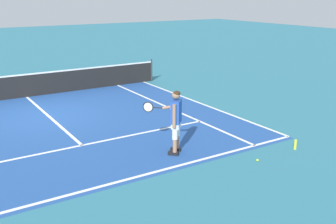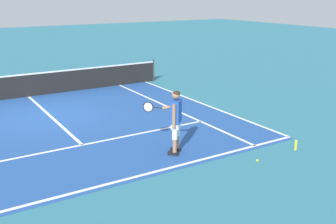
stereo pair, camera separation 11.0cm
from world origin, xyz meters
name	(u,v)px [view 1 (the left image)]	position (x,y,z in m)	size (l,w,h in m)	color
ground_plane	(48,116)	(0.00, 0.00, 0.00)	(80.00, 80.00, 0.00)	teal
court_inner_surface	(61,127)	(0.00, -1.45, 0.00)	(10.98, 9.40, 0.00)	#234C93
line_baseline	(122,181)	(0.00, -5.95, 0.00)	(10.98, 0.10, 0.01)	white
line_service	(82,145)	(0.00, -3.35, 0.00)	(8.23, 0.10, 0.01)	white
line_centre_service	(49,117)	(0.00, -0.15, 0.00)	(0.10, 6.40, 0.01)	white
line_singles_right	(169,108)	(4.12, -1.45, 0.00)	(0.10, 9.00, 0.01)	white
line_doubles_right	(199,103)	(5.49, -1.45, 0.00)	(0.10, 9.00, 0.01)	white
tennis_net	(26,85)	(0.00, 3.05, 0.50)	(11.96, 0.08, 1.07)	#333338
tennis_player	(175,118)	(1.92, -5.20, 0.99)	(0.73, 1.16, 1.71)	black
tennis_ball_near_feet	(257,160)	(3.39, -6.79, 0.03)	(0.07, 0.07, 0.07)	#CCE02D
water_bottle	(295,145)	(4.85, -6.74, 0.14)	(0.07, 0.07, 0.28)	yellow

